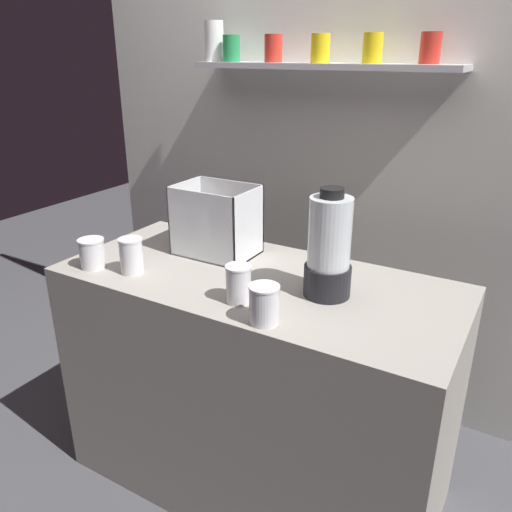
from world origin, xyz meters
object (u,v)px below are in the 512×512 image
juice_cup_carrot_far_left (92,255)px  juice_cup_carrot_right (264,306)px  juice_cup_mango_left (132,258)px  juice_cup_beet_middle (238,285)px  carrot_display_bin (218,233)px  blender_pitcher (329,250)px

juice_cup_carrot_far_left → juice_cup_carrot_right: (0.73, -0.04, 0.00)m
juice_cup_mango_left → juice_cup_beet_middle: bearing=-0.3°
carrot_display_bin → juice_cup_beet_middle: bearing=-46.9°
juice_cup_beet_middle → carrot_display_bin: bearing=133.1°
blender_pitcher → juice_cup_beet_middle: size_ratio=2.91×
carrot_display_bin → juice_cup_beet_middle: 0.42m
blender_pitcher → juice_cup_beet_middle: (-0.22, -0.19, -0.10)m
carrot_display_bin → juice_cup_carrot_right: bearing=-42.2°
juice_cup_mango_left → juice_cup_carrot_right: (0.58, -0.08, -0.00)m
carrot_display_bin → blender_pitcher: size_ratio=0.84×
blender_pitcher → juice_cup_mango_left: (-0.66, -0.18, -0.10)m
blender_pitcher → juice_cup_mango_left: blender_pitcher is taller
juice_cup_carrot_far_left → juice_cup_mango_left: juice_cup_mango_left is taller
juice_cup_carrot_far_left → juice_cup_carrot_right: juice_cup_carrot_right is taller
carrot_display_bin → juice_cup_carrot_far_left: carrot_display_bin is taller
blender_pitcher → juice_cup_carrot_far_left: 0.85m
blender_pitcher → juice_cup_carrot_right: (-0.08, -0.26, -0.10)m
juice_cup_mango_left → juice_cup_carrot_right: 0.58m
juice_cup_mango_left → juice_cup_beet_middle: size_ratio=1.05×
juice_cup_carrot_right → juice_cup_carrot_far_left: bearing=176.8°
carrot_display_bin → juice_cup_carrot_far_left: 0.46m
juice_cup_mango_left → juice_cup_beet_middle: juice_cup_mango_left is taller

